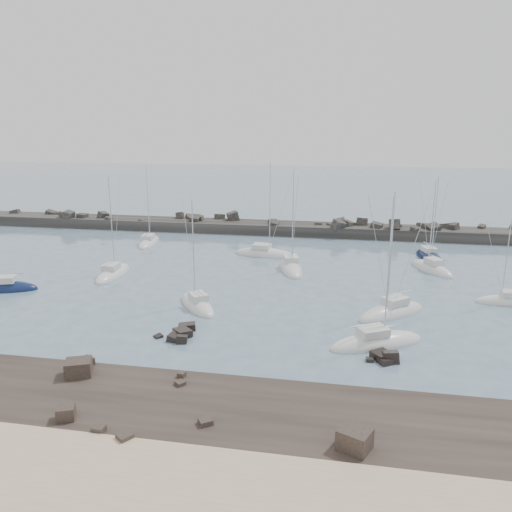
{
  "coord_description": "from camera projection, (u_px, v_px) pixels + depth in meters",
  "views": [
    {
      "loc": [
        11.05,
        -49.52,
        18.66
      ],
      "look_at": [
        -0.29,
        12.0,
        2.37
      ],
      "focal_mm": 35.0,
      "sensor_mm": 36.0,
      "label": 1
    }
  ],
  "objects": [
    {
      "name": "sailboat_1",
      "position": [
        149.0,
        243.0,
        81.87
      ],
      "size": [
        3.74,
        8.94,
        13.65
      ],
      "color": "silver",
      "rests_on": "ground"
    },
    {
      "name": "sailboat_10",
      "position": [
        431.0,
        269.0,
        66.53
      ],
      "size": [
        6.17,
        8.3,
        13.02
      ],
      "color": "silver",
      "rests_on": "ground"
    },
    {
      "name": "rock_shelf",
      "position": [
        163.0,
        418.0,
        32.88
      ],
      "size": [
        140.0,
        12.18,
        1.97
      ],
      "color": "black",
      "rests_on": "ground"
    },
    {
      "name": "breakwater",
      "position": [
        245.0,
        230.0,
        91.1
      ],
      "size": [
        115.0,
        7.22,
        5.05
      ],
      "color": "#282624",
      "rests_on": "ground"
    },
    {
      "name": "sailboat_6",
      "position": [
        291.0,
        269.0,
        66.97
      ],
      "size": [
        5.01,
        9.47,
        14.39
      ],
      "color": "silver",
      "rests_on": "ground"
    },
    {
      "name": "sailboat_9",
      "position": [
        506.0,
        302.0,
        54.15
      ],
      "size": [
        6.36,
        2.08,
        10.17
      ],
      "color": "silver",
      "rests_on": "ground"
    },
    {
      "name": "sailboat_4",
      "position": [
        265.0,
        255.0,
        74.33
      ],
      "size": [
        9.66,
        4.09,
        14.73
      ],
      "color": "silver",
      "rests_on": "ground"
    },
    {
      "name": "sailboat_2",
      "position": [
        3.0,
        289.0,
        58.47
      ],
      "size": [
        8.32,
        4.67,
        12.73
      ],
      "color": "#0F1A3F",
      "rests_on": "ground"
    },
    {
      "name": "sailboat_7",
      "position": [
        376.0,
        343.0,
        43.91
      ],
      "size": [
        9.25,
        6.67,
        14.18
      ],
      "color": "silver",
      "rests_on": "ground"
    },
    {
      "name": "rock_cluster_far",
      "position": [
        384.0,
        359.0,
        41.16
      ],
      "size": [
        2.71,
        2.63,
        1.72
      ],
      "color": "black",
      "rests_on": "ground"
    },
    {
      "name": "sailboat_3",
      "position": [
        113.0,
        274.0,
        64.49
      ],
      "size": [
        2.98,
        8.73,
        13.64
      ],
      "color": "silver",
      "rests_on": "ground"
    },
    {
      "name": "rock_cluster_near",
      "position": [
        181.0,
        335.0,
        45.8
      ],
      "size": [
        3.7,
        4.49,
        1.42
      ],
      "color": "black",
      "rests_on": "ground"
    },
    {
      "name": "sailboat_5",
      "position": [
        197.0,
        305.0,
        53.2
      ],
      "size": [
        6.59,
        7.68,
        12.42
      ],
      "color": "silver",
      "rests_on": "ground"
    },
    {
      "name": "sailboat_13",
      "position": [
        392.0,
        313.0,
        50.99
      ],
      "size": [
        8.21,
        7.71,
        13.75
      ],
      "color": "silver",
      "rests_on": "ground"
    },
    {
      "name": "ground",
      "position": [
        239.0,
        305.0,
        53.77
      ],
      "size": [
        400.0,
        400.0,
        0.0
      ],
      "primitive_type": "plane",
      "color": "slate",
      "rests_on": "ground"
    },
    {
      "name": "sailboat_8",
      "position": [
        429.0,
        258.0,
        72.51
      ],
      "size": [
        4.35,
        8.54,
        13.02
      ],
      "color": "#0F1A3F",
      "rests_on": "ground"
    }
  ]
}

